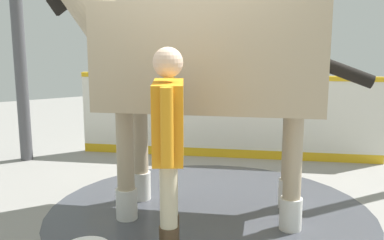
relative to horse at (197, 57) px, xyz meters
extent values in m
cube|color=gray|center=(-0.03, -0.03, -1.52)|extent=(16.00, 16.00, 0.02)
cylinder|color=#42444C|center=(0.08, 0.11, -1.51)|extent=(3.18, 3.18, 0.00)
cube|color=silver|center=(-1.52, 1.32, -0.97)|extent=(2.54, 3.32, 1.08)
cube|color=gold|center=(-1.52, 1.32, -0.40)|extent=(2.56, 3.33, 0.06)
cube|color=gold|center=(-1.52, 1.32, -1.45)|extent=(2.54, 3.32, 0.12)
cylinder|color=#4C4C51|center=(-2.71, -1.15, -0.07)|extent=(0.16, 0.16, 2.89)
cube|color=tan|center=(0.08, 0.11, 0.01)|extent=(1.96, 2.16, 0.95)
cylinder|color=tan|center=(-0.17, -0.66, -0.99)|extent=(0.16, 0.16, 1.05)
cylinder|color=silver|center=(-0.17, -0.66, -1.37)|extent=(0.20, 0.20, 0.30)
cylinder|color=tan|center=(-0.59, -0.34, -0.99)|extent=(0.16, 0.16, 1.05)
cylinder|color=silver|center=(-0.59, -0.34, -1.37)|extent=(0.20, 0.20, 0.30)
cylinder|color=tan|center=(0.75, 0.55, -0.99)|extent=(0.16, 0.16, 1.05)
cylinder|color=silver|center=(0.75, 0.55, -1.37)|extent=(0.20, 0.20, 0.30)
cylinder|color=tan|center=(0.33, 0.87, -0.99)|extent=(0.16, 0.16, 1.05)
cylinder|color=silver|center=(0.33, 0.87, -1.37)|extent=(0.20, 0.20, 0.30)
cylinder|color=black|center=(0.74, 0.98, -0.09)|extent=(0.52, 0.63, 0.35)
cylinder|color=#47331E|center=(0.66, -0.60, -1.35)|extent=(0.15, 0.15, 0.33)
cylinder|color=#C6B793|center=(0.66, -0.60, -0.94)|extent=(0.13, 0.13, 0.49)
cylinder|color=#C6B793|center=(0.85, -0.70, -0.94)|extent=(0.13, 0.13, 0.49)
cube|color=orange|center=(0.75, -0.65, -0.41)|extent=(0.53, 0.42, 0.58)
cylinder|color=orange|center=(0.50, -0.52, -0.39)|extent=(0.09, 0.09, 0.55)
cylinder|color=orange|center=(1.01, -0.78, -0.39)|extent=(0.09, 0.09, 0.55)
sphere|color=beige|center=(0.75, -0.65, 0.02)|extent=(0.22, 0.22, 0.22)
camera|label=1|loc=(3.84, -2.11, 0.29)|focal=44.43mm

